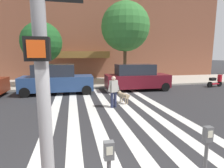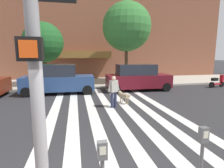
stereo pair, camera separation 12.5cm
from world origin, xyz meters
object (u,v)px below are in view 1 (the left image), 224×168
(parking_meter_second_along, at_px, (206,153))
(dog_on_leash, at_px, (123,95))
(pedestrian_dog_walker, at_px, (114,90))
(parked_scooter, at_px, (215,81))
(parked_car_behind_first, at_px, (57,80))
(parked_car_third_in_line, at_px, (136,78))
(street_tree_middle, at_px, (125,27))
(street_tree_nearest, at_px, (42,43))

(parking_meter_second_along, relative_size, dog_on_leash, 1.29)
(pedestrian_dog_walker, bearing_deg, parked_scooter, 22.19)
(parked_car_behind_first, relative_size, pedestrian_dog_walker, 3.00)
(parked_scooter, bearing_deg, parked_car_third_in_line, 178.84)
(street_tree_middle, xyz_separation_m, pedestrian_dog_walker, (-2.76, -7.25, -4.28))
(parked_car_third_in_line, relative_size, street_tree_nearest, 0.93)
(street_tree_middle, height_order, dog_on_leash, street_tree_middle)
(parked_car_third_in_line, relative_size, dog_on_leash, 4.65)
(parked_scooter, relative_size, pedestrian_dog_walker, 0.99)
(parked_car_third_in_line, height_order, pedestrian_dog_walker, parked_car_third_in_line)
(parked_car_behind_first, bearing_deg, street_tree_nearest, 112.73)
(street_tree_nearest, distance_m, street_tree_middle, 7.36)
(street_tree_middle, bearing_deg, dog_on_leash, -107.24)
(parking_meter_second_along, xyz_separation_m, parked_car_third_in_line, (2.62, 10.49, -0.05))
(parked_car_third_in_line, distance_m, parked_scooter, 7.08)
(parking_meter_second_along, distance_m, street_tree_nearest, 14.64)
(street_tree_nearest, height_order, pedestrian_dog_walker, street_tree_nearest)
(parked_car_third_in_line, bearing_deg, street_tree_middle, 90.25)
(street_tree_middle, relative_size, dog_on_leash, 6.90)
(parked_car_behind_first, height_order, parked_scooter, parked_car_behind_first)
(parking_meter_second_along, distance_m, street_tree_middle, 14.45)
(parking_meter_second_along, relative_size, parked_car_behind_first, 0.28)
(parked_car_behind_first, bearing_deg, pedestrian_dog_walker, -52.96)
(parked_car_behind_first, height_order, street_tree_middle, street_tree_middle)
(parked_car_behind_first, xyz_separation_m, street_tree_middle, (5.90, 3.10, 4.22))
(parked_scooter, xyz_separation_m, dog_on_leash, (-9.10, -3.29, -0.03))
(street_tree_nearest, distance_m, pedestrian_dog_walker, 8.99)
(parked_car_third_in_line, bearing_deg, parking_meter_second_along, -104.04)
(parked_car_third_in_line, xyz_separation_m, street_tree_middle, (-0.01, 3.09, 4.23))
(parked_scooter, relative_size, street_tree_nearest, 0.31)
(parked_car_third_in_line, distance_m, dog_on_leash, 4.03)
(street_tree_nearest, bearing_deg, street_tree_middle, -0.36)
(parked_scooter, height_order, street_tree_nearest, street_tree_nearest)
(parked_car_behind_first, xyz_separation_m, pedestrian_dog_walker, (3.14, -4.15, -0.06))
(pedestrian_dog_walker, bearing_deg, dog_on_leash, 44.62)
(parked_car_third_in_line, height_order, parked_scooter, parked_car_third_in_line)
(parking_meter_second_along, height_order, parked_car_behind_first, parked_car_behind_first)
(parking_meter_second_along, bearing_deg, street_tree_nearest, 108.65)
(parking_meter_second_along, xyz_separation_m, street_tree_middle, (2.61, 13.59, 4.18))
(parked_scooter, bearing_deg, dog_on_leash, -160.14)
(dog_on_leash, bearing_deg, parked_car_third_in_line, 59.27)
(street_tree_middle, bearing_deg, pedestrian_dog_walker, -110.84)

